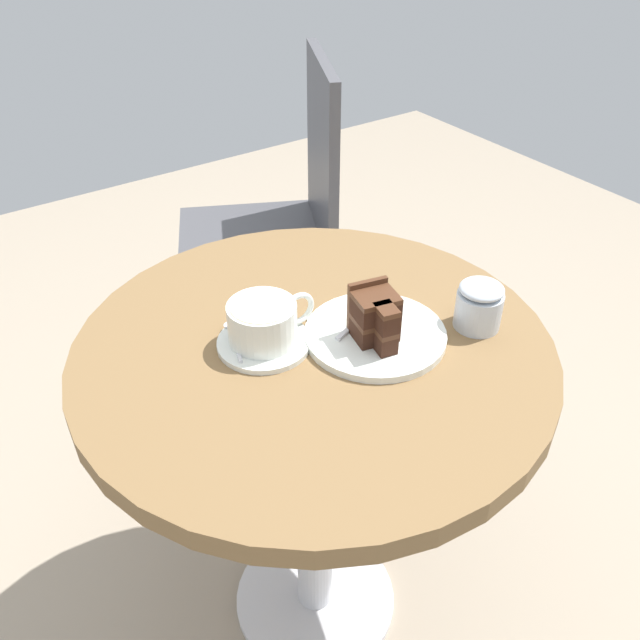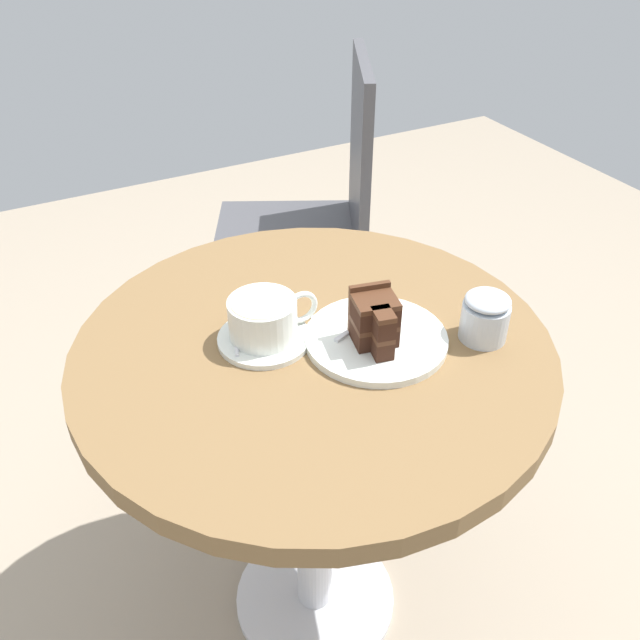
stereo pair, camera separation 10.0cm
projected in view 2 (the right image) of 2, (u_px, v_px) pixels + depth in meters
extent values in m
cube|color=gray|center=(315.00, 600.00, 1.43)|extent=(4.40, 4.40, 0.01)
cylinder|color=brown|center=(313.00, 351.00, 1.03)|extent=(0.73, 0.73, 0.03)
cylinder|color=silver|center=(314.00, 495.00, 1.23)|extent=(0.07, 0.07, 0.63)
cylinder|color=silver|center=(315.00, 597.00, 1.42)|extent=(0.33, 0.33, 0.02)
cylinder|color=silver|center=(264.00, 339.00, 1.02)|extent=(0.14, 0.14, 0.01)
cylinder|color=silver|center=(263.00, 319.00, 1.00)|extent=(0.10, 0.10, 0.06)
cylinder|color=beige|center=(262.00, 302.00, 0.99)|extent=(0.09, 0.09, 0.00)
torus|color=silver|center=(299.00, 308.00, 1.03)|extent=(0.06, 0.01, 0.06)
cube|color=silver|center=(236.00, 338.00, 1.01)|extent=(0.03, 0.08, 0.00)
ellipsoid|color=silver|center=(234.00, 318.00, 1.05)|extent=(0.02, 0.02, 0.00)
cylinder|color=silver|center=(376.00, 339.00, 1.02)|extent=(0.22, 0.22, 0.01)
cube|color=#381E14|center=(373.00, 332.00, 1.00)|extent=(0.07, 0.07, 0.03)
cube|color=#381E14|center=(381.00, 346.00, 0.97)|extent=(0.03, 0.04, 0.03)
cube|color=#4C2B19|center=(374.00, 322.00, 0.99)|extent=(0.07, 0.07, 0.01)
cube|color=#4C2B19|center=(382.00, 336.00, 0.96)|extent=(0.03, 0.04, 0.01)
cube|color=#381E14|center=(375.00, 311.00, 0.98)|extent=(0.07, 0.07, 0.03)
cube|color=#381E14|center=(383.00, 325.00, 0.95)|extent=(0.03, 0.04, 0.03)
cube|color=#4C2B19|center=(375.00, 301.00, 0.97)|extent=(0.07, 0.07, 0.01)
cube|color=#4C2B19|center=(384.00, 315.00, 0.94)|extent=(0.03, 0.04, 0.01)
cube|color=#4C2B19|center=(369.00, 307.00, 1.00)|extent=(0.06, 0.02, 0.08)
cube|color=silver|center=(359.00, 325.00, 1.03)|extent=(0.10, 0.04, 0.00)
cube|color=silver|center=(386.00, 306.00, 1.07)|extent=(0.04, 0.03, 0.00)
cube|color=silver|center=(373.00, 338.00, 1.03)|extent=(0.19, 0.19, 0.00)
cube|color=silver|center=(361.00, 337.00, 1.03)|extent=(0.17, 0.17, 0.00)
cylinder|color=#4C4C51|center=(238.00, 281.00, 2.01)|extent=(0.02, 0.02, 0.45)
cylinder|color=#4C4C51|center=(228.00, 348.00, 1.75)|extent=(0.02, 0.02, 0.45)
cylinder|color=#4C4C51|center=(347.00, 280.00, 2.01)|extent=(0.02, 0.02, 0.45)
cylinder|color=#4C4C51|center=(353.00, 347.00, 1.75)|extent=(0.02, 0.02, 0.45)
cube|color=#4C4C51|center=(289.00, 237.00, 1.74)|extent=(0.51, 0.51, 0.02)
cube|color=#4C4C51|center=(360.00, 153.00, 1.61)|extent=(0.18, 0.33, 0.43)
cylinder|color=silver|center=(484.00, 322.00, 1.01)|extent=(0.07, 0.07, 0.06)
ellipsoid|color=silver|center=(488.00, 300.00, 0.99)|extent=(0.07, 0.07, 0.02)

